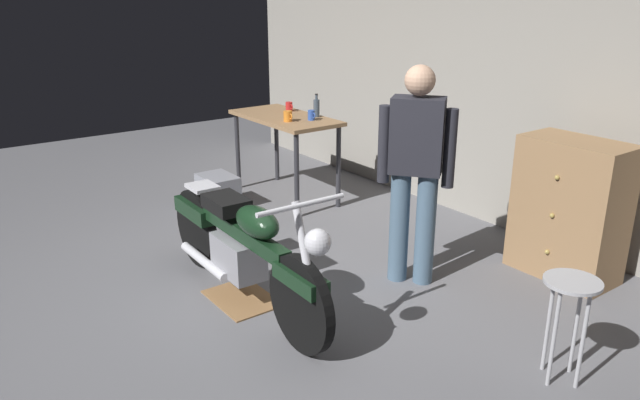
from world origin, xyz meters
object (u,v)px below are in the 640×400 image
(shop_stool, at_px, (570,303))
(mug_blue_enamel, at_px, (311,115))
(bottle, at_px, (317,108))
(motorcycle, at_px, (242,245))
(storage_bin, at_px, (218,191))
(mug_orange_travel, at_px, (288,116))
(mug_red_diner, at_px, (289,107))
(person_standing, at_px, (415,167))
(wooden_dresser, at_px, (569,209))

(shop_stool, height_order, mug_blue_enamel, mug_blue_enamel)
(shop_stool, bearing_deg, bottle, 167.60)
(motorcycle, xyz_separation_m, mug_blue_enamel, (-1.45, 1.65, 0.50))
(storage_bin, height_order, mug_orange_travel, mug_orange_travel)
(mug_orange_travel, bearing_deg, shop_stool, -6.54)
(motorcycle, distance_m, mug_red_diner, 2.68)
(mug_red_diner, xyz_separation_m, mug_blue_enamel, (0.53, -0.08, 0.00))
(shop_stool, distance_m, mug_red_diner, 3.98)
(mug_orange_travel, bearing_deg, motorcycle, -42.80)
(motorcycle, xyz_separation_m, storage_bin, (-1.95, 0.81, -0.28))
(shop_stool, bearing_deg, person_standing, 172.32)
(mug_orange_travel, bearing_deg, mug_blue_enamel, 68.16)
(shop_stool, distance_m, bottle, 3.58)
(person_standing, bearing_deg, mug_orange_travel, -43.47)
(motorcycle, xyz_separation_m, bottle, (-1.55, 1.79, 0.55))
(mug_blue_enamel, bearing_deg, storage_bin, -120.44)
(motorcycle, relative_size, storage_bin, 4.98)
(wooden_dresser, xyz_separation_m, storage_bin, (-3.05, -1.48, -0.38))
(mug_red_diner, bearing_deg, bottle, 7.41)
(person_standing, distance_m, mug_orange_travel, 2.01)
(motorcycle, height_order, person_standing, person_standing)
(person_standing, relative_size, mug_orange_travel, 13.59)
(shop_stool, xyz_separation_m, mug_red_diner, (-3.90, 0.71, 0.45))
(motorcycle, bearing_deg, shop_stool, 29.51)
(person_standing, distance_m, bottle, 2.10)
(motorcycle, height_order, mug_red_diner, mug_red_diner)
(motorcycle, bearing_deg, mug_orange_travel, 138.41)
(shop_stool, xyz_separation_m, bottle, (-3.47, 0.76, 0.50))
(mug_blue_enamel, bearing_deg, mug_red_diner, 171.04)
(motorcycle, relative_size, mug_red_diner, 20.31)
(mug_blue_enamel, relative_size, bottle, 0.43)
(storage_bin, xyz_separation_m, mug_red_diner, (-0.04, 0.93, 0.78))
(mug_orange_travel, distance_m, bottle, 0.37)
(person_standing, height_order, mug_blue_enamel, person_standing)
(motorcycle, xyz_separation_m, mug_orange_travel, (-1.54, 1.43, 0.50))
(person_standing, height_order, mug_red_diner, person_standing)
(person_standing, relative_size, storage_bin, 3.80)
(bottle, bearing_deg, mug_red_diner, -172.59)
(wooden_dresser, bearing_deg, bottle, -169.54)
(motorcycle, bearing_deg, mug_red_diner, 140.02)
(wooden_dresser, height_order, bottle, bottle)
(person_standing, bearing_deg, shop_stool, 134.56)
(shop_stool, height_order, bottle, bottle)
(motorcycle, height_order, mug_blue_enamel, mug_blue_enamel)
(wooden_dresser, bearing_deg, mug_orange_travel, -162.05)
(shop_stool, height_order, mug_orange_travel, mug_orange_travel)
(shop_stool, bearing_deg, motorcycle, -151.71)
(person_standing, xyz_separation_m, mug_blue_enamel, (-1.91, 0.43, 0.03))
(shop_stool, height_order, storage_bin, shop_stool)
(person_standing, xyz_separation_m, mug_red_diner, (-2.45, 0.51, 0.02))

